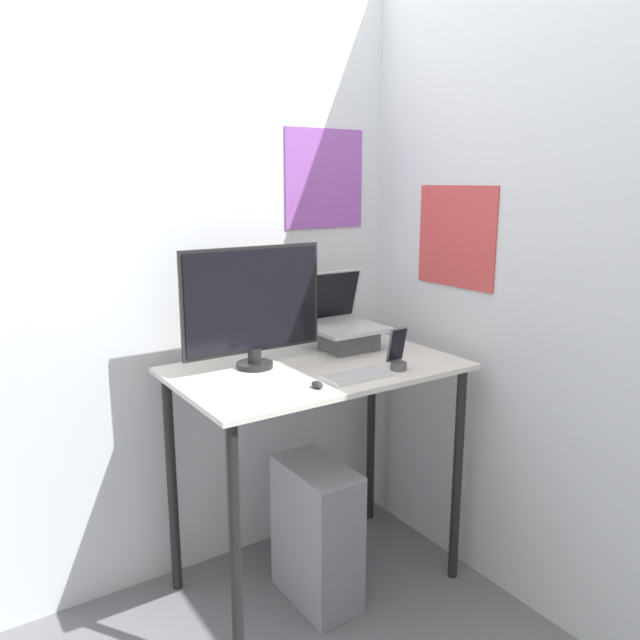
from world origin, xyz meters
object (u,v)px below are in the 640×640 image
(monitor, at_px, (253,306))
(cell_phone, at_px, (398,356))
(laptop, at_px, (345,330))
(computer_tower, at_px, (317,533))
(keyboard, at_px, (357,376))
(mouse, at_px, (317,385))

(monitor, height_order, cell_phone, monitor)
(laptop, height_order, computer_tower, laptop)
(laptop, bearing_deg, computer_tower, -141.98)
(cell_phone, distance_m, computer_tower, 0.77)
(keyboard, distance_m, mouse, 0.18)
(cell_phone, bearing_deg, laptop, 88.07)
(computer_tower, bearing_deg, laptop, 38.02)
(mouse, height_order, computer_tower, mouse)
(keyboard, xyz_separation_m, computer_tower, (-0.09, 0.12, -0.67))
(monitor, height_order, keyboard, monitor)
(monitor, relative_size, keyboard, 2.29)
(keyboard, xyz_separation_m, cell_phone, (0.19, -0.00, 0.04))
(laptop, distance_m, mouse, 0.54)
(laptop, distance_m, monitor, 0.48)
(keyboard, height_order, mouse, mouse)
(keyboard, bearing_deg, monitor, 127.56)
(mouse, relative_size, cell_phone, 0.33)
(keyboard, bearing_deg, laptop, 59.93)
(monitor, relative_size, computer_tower, 1.00)
(computer_tower, bearing_deg, mouse, -122.56)
(computer_tower, bearing_deg, monitor, 127.60)
(cell_phone, bearing_deg, monitor, 143.87)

